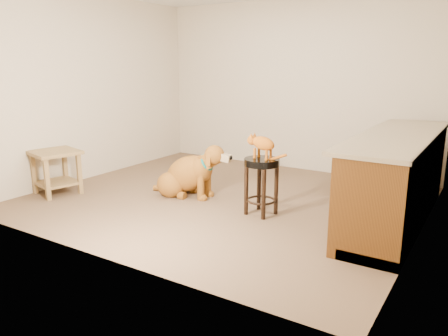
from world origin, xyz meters
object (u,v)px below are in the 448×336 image
Objects in this scene: padded_stool at (262,175)px; side_table at (56,166)px; wood_stool at (393,160)px; tabby_kitten at (261,144)px; golden_retriever at (188,175)px.

padded_stool is 2.69m from side_table.
side_table is at bearing -143.32° from wood_stool.
padded_stool is at bearing 15.30° from side_table.
golden_retriever is at bearing -177.64° from tabby_kitten.
wood_stool reaches higher than side_table.
tabby_kitten is (-0.99, -1.95, 0.43)m from wood_stool.
golden_retriever reaches higher than side_table.
tabby_kitten reaches higher than side_table.
golden_retriever is (-2.08, -1.83, -0.09)m from wood_stool.
padded_stool reaches higher than side_table.
wood_stool is at bearing 71.66° from tabby_kitten.
golden_retriever is 1.22m from tabby_kitten.
wood_stool is at bearing 34.38° from golden_retriever.
wood_stool is at bearing 63.32° from padded_stool.
golden_retriever is 2.39× the size of tabby_kitten.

